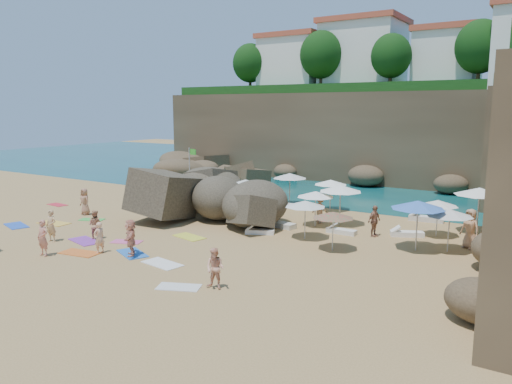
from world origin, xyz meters
The scene contains 48 objects.
ground centered at (0.00, 0.00, 0.00)m, with size 120.00×120.00×0.00m, color tan.
seawater centered at (0.00, 30.00, 0.00)m, with size 120.00×120.00×0.00m, color #0C4751.
cliff_back centered at (2.00, 25.00, 4.00)m, with size 44.00×8.00×8.00m, color brown.
rock_promontory centered at (-11.00, 16.00, 0.00)m, with size 12.00×7.00×2.00m, color brown, non-canonical shape.
clifftop_buildings centered at (2.96, 25.79, 11.24)m, with size 28.48×9.48×7.00m.
clifftop_trees centered at (4.78, 19.52, 11.26)m, with size 35.60×23.82×4.40m.
marina_masts centered at (-16.50, 30.00, 3.00)m, with size 3.10×0.10×6.00m.
rock_outcrop centered at (-0.97, 4.10, 0.00)m, with size 8.04×6.03×3.21m, color brown, non-canonical shape.
flag_pole centered at (-7.21, 8.44, 2.38)m, with size 0.72×0.17×3.73m.
parasol_0 centered at (3.68, 9.42, 1.87)m, with size 2.16×2.16×2.04m.
parasol_1 centered at (0.52, 9.68, 2.04)m, with size 2.35×2.35×2.22m.
parasol_2 centered at (5.81, 5.96, 2.13)m, with size 2.45×2.45×2.32m.
parasol_3 centered at (12.79, 8.13, 2.27)m, with size 2.62×2.62×2.48m.
parasol_5 centered at (-0.26, 5.37, 2.06)m, with size 2.38×2.38×2.25m.
parasol_6 centered at (7.57, 0.96, 1.71)m, with size 1.97×1.97×1.86m.
parasol_7 centered at (12.22, 3.63, 1.85)m, with size 2.13×2.13×2.02m.
parasol_8 centered at (11.12, 6.21, 1.78)m, with size 2.05×2.05×1.94m.
parasol_9 centered at (4.74, 4.95, 1.84)m, with size 2.13×2.13×2.01m.
parasol_10 centered at (10.90, 3.04, 2.20)m, with size 2.53×2.53×2.39m.
parasol_11 centered at (5.50, 2.17, 1.83)m, with size 2.10×2.10×1.99m.
lounger_0 centered at (0.70, 9.08, 0.13)m, with size 1.61×0.54×0.25m, color white.
lounger_1 centered at (3.18, 3.68, 0.15)m, with size 1.90×0.63×0.30m, color silver.
lounger_2 centered at (9.79, 9.59, 0.15)m, with size 1.97×0.66×0.31m, color silver.
lounger_3 centered at (9.82, 5.44, 0.13)m, with size 1.69×0.56×0.26m, color white.
lounger_4 centered at (6.70, 4.14, 0.12)m, with size 1.60×0.53×0.25m, color white.
lounger_5 centered at (3.03, 1.76, 0.12)m, with size 1.54×0.51×0.24m, color white.
towel_0 centered at (-9.70, -4.13, 0.02)m, with size 1.88×0.94×0.03m, color blue.
towel_2 centered at (-2.12, -5.76, 0.02)m, with size 1.86×0.93×0.03m, color orange.
towel_3 centered at (-7.31, -0.77, 0.01)m, with size 1.46×0.73×0.03m, color green.
towel_4 centered at (-8.42, -2.59, 0.02)m, with size 1.93×0.96×0.03m, color gold.
towel_5 centered at (2.24, -4.93, 0.02)m, with size 1.87×0.93×0.03m, color white.
towel_6 centered at (-3.64, -4.25, 0.02)m, with size 1.94×0.97×0.03m, color purple.
towel_7 centered at (-13.11, 1.09, 0.01)m, with size 1.52×0.76×0.03m, color red.
towel_8 centered at (0.00, -4.52, 0.02)m, with size 1.87×0.93×0.03m, color blue.
towel_9 centered at (-1.75, -3.22, 0.01)m, with size 1.50×0.75×0.03m, color #D95491.
towel_12 centered at (0.28, -0.79, 0.02)m, with size 1.80×0.90×0.03m, color yellow.
towel_13 centered at (4.72, -6.72, 0.01)m, with size 1.62×0.81×0.03m, color silver.
person_stand_0 centered at (-5.01, -5.15, 0.81)m, with size 0.59×0.39×1.62m, color tan.
person_stand_1 centered at (-3.54, -3.65, 0.75)m, with size 0.73×0.57×1.50m, color tan.
person_stand_2 centered at (4.71, 5.68, 0.86)m, with size 1.11×0.46×1.71m, color tan.
person_stand_3 centered at (8.35, 4.51, 0.82)m, with size 0.97×0.40×1.65m, color #99664C.
person_stand_4 centered at (12.96, 4.81, 0.96)m, with size 0.94×0.51×1.92m, color tan.
person_stand_5 centered at (-1.55, 6.25, 0.96)m, with size 1.79×0.51×1.93m, color tan.
person_stand_6 centered at (-1.36, -5.23, 0.73)m, with size 0.54×0.35×1.47m, color #F3B58A.
person_lie_2 centered at (-8.82, -0.01, 0.22)m, with size 0.81×1.65×0.44m, color #A26C51.
person_lie_3 centered at (0.23, -4.80, 0.22)m, with size 1.54×1.66×0.44m, color tan.
person_lie_4 centered at (-3.13, -6.92, 0.20)m, with size 0.60×1.64×0.39m, color tan.
person_lie_5 centered at (5.98, -6.11, 0.29)m, with size 0.74×1.53×0.58m, color #E8A384.
Camera 1 is at (16.70, -20.23, 6.64)m, focal length 35.00 mm.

